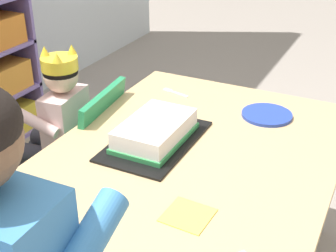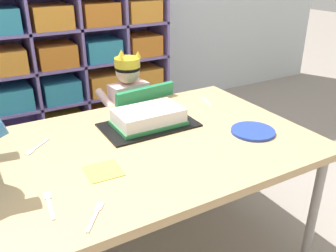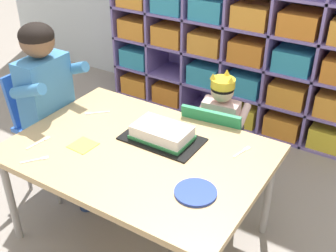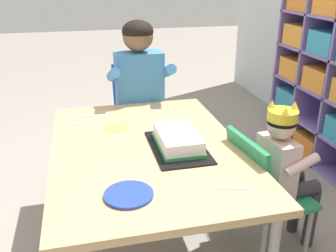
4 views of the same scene
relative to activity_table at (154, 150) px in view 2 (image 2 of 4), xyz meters
The scene contains 12 objects.
ground 0.54m from the activity_table, ahead, with size 16.00×16.00×0.00m, color gray.
storage_cubby_shelf 1.52m from the activity_table, 97.89° to the left, with size 2.07×0.36×1.34m.
activity_table is the anchor object (origin of this frame).
classroom_chair_blue 0.58m from the activity_table, 72.37° to the left, with size 0.41×0.38×0.65m.
child_with_crown 0.67m from the activity_table, 76.30° to the left, with size 0.31×0.32×0.80m.
birthday_cake_on_tray 0.17m from the activity_table, 70.21° to the left, with size 0.41×0.25×0.08m.
paper_plate_stack 0.43m from the activity_table, 19.51° to the right, with size 0.19×0.19×0.01m, color #233DA3.
paper_napkin_square 0.29m from the activity_table, 155.22° to the right, with size 0.12×0.12×0.00m, color #F4DB4C.
fork_beside_plate_stack 0.46m from the activity_table, 157.88° to the left, with size 0.11×0.11×0.00m.
fork_scattered_mid_table 0.49m from the activity_table, 137.49° to the right, with size 0.09×0.12×0.00m.
fork_near_child_seat 0.51m from the activity_table, 155.32° to the right, with size 0.03×0.14×0.00m.
fork_near_cake_tray 0.52m from the activity_table, 30.19° to the left, with size 0.04×0.12×0.00m.
Camera 2 is at (-0.60, -1.16, 1.25)m, focal length 38.71 mm.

